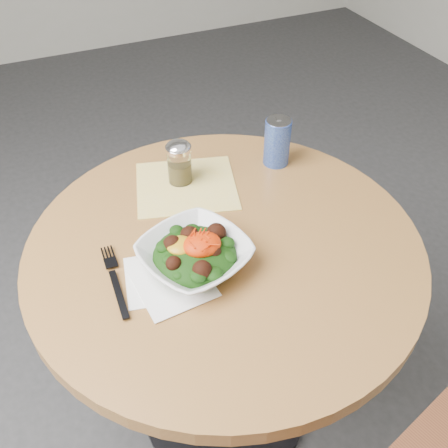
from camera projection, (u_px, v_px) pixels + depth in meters
name	position (u px, v px, depth m)	size (l,w,h in m)	color
ground	(224.00, 405.00, 1.64)	(6.00, 6.00, 0.00)	#303032
table	(224.00, 297.00, 1.26)	(0.90, 0.90, 0.75)	black
cloth_napkin	(186.00, 186.00, 1.28)	(0.25, 0.23, 0.00)	#E7B40C
paper_napkins	(167.00, 281.00, 1.04)	(0.18, 0.20, 0.00)	white
salad_bowl	(195.00, 254.00, 1.06)	(0.28, 0.28, 0.08)	white
fork	(115.00, 278.00, 1.04)	(0.03, 0.21, 0.00)	black
spice_shaker	(179.00, 163.00, 1.26)	(0.06, 0.06, 0.12)	silver
beverage_can	(277.00, 142.00, 1.32)	(0.07, 0.07, 0.13)	#0D2297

